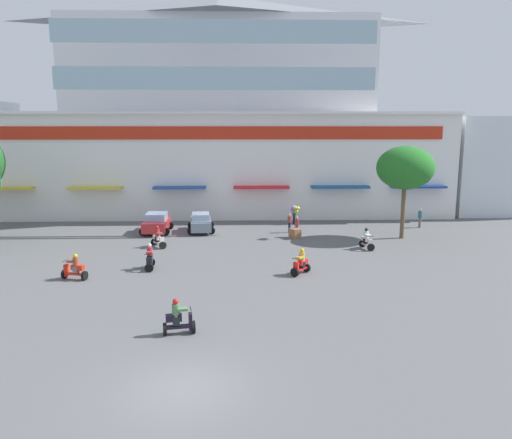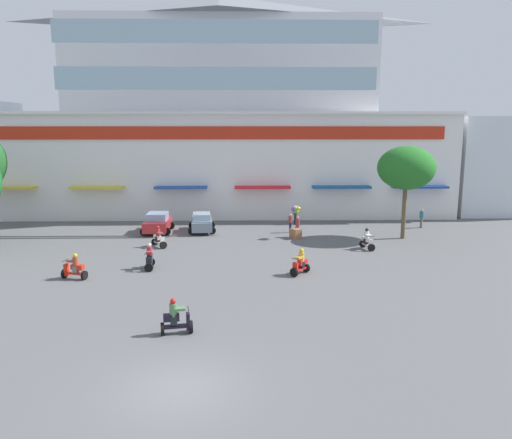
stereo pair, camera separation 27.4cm
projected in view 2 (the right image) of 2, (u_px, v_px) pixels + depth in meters
The scene contains 17 objects.
ground_plane at pixel (208, 274), 29.16m from camera, with size 128.00×128.00×0.00m, color #5A5B5D.
colonial_building at pixel (222, 120), 49.71m from camera, with size 43.78×15.29×20.89m.
flank_building_right at pixel (488, 164), 51.71m from camera, with size 9.89×11.32×9.45m.
plaza_tree_1 at pixel (406, 168), 37.59m from camera, with size 4.30×4.39×7.09m.
parked_car_0 at pixel (158, 223), 40.68m from camera, with size 2.45×4.00×1.61m.
parked_car_1 at pixel (202, 222), 40.98m from camera, with size 2.43×3.97×1.52m.
scooter_rider_0 at pixel (159, 238), 35.68m from camera, with size 1.28×1.49×1.54m.
scooter_rider_1 at pixel (300, 264), 29.03m from camera, with size 1.29×1.39×1.53m.
scooter_rider_2 at pixel (367, 241), 35.00m from camera, with size 0.85×1.43×1.50m.
scooter_rider_3 at pixel (150, 258), 30.14m from camera, with size 0.64×1.46×1.57m.
scooter_rider_4 at pixel (74, 268), 28.15m from camera, with size 1.52×0.90×1.49m.
scooter_rider_5 at pixel (176, 319), 20.64m from camera, with size 1.39×0.74×1.55m.
pedestrian_0 at pixel (298, 225), 38.94m from camera, with size 0.43×0.43×1.62m.
pedestrian_1 at pixel (295, 213), 43.92m from camera, with size 0.42×0.42×1.72m.
pedestrian_2 at pixel (290, 222), 40.57m from camera, with size 0.42×0.42×1.55m.
pedestrian_3 at pixel (422, 217), 42.46m from camera, with size 0.49×0.49×1.62m.
balloon_vendor_cart at pixel (296, 224), 38.42m from camera, with size 0.94×1.07×2.54m.
Camera 2 is at (2.19, -15.15, 8.45)m, focal length 35.06 mm.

